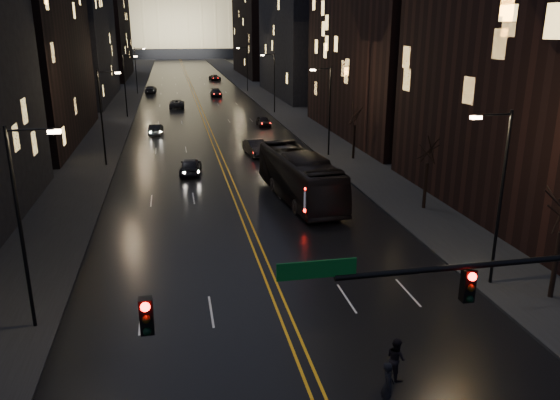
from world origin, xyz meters
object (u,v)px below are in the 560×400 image
pedestrian_a (388,385)px  pedestrian_b (396,358)px  oncoming_car_a (190,166)px  oncoming_car_b (156,129)px  receding_car_a (256,148)px  traffic_signal (540,293)px  bus (299,176)px

pedestrian_a → pedestrian_b: pedestrian_a is taller
oncoming_car_a → oncoming_car_b: oncoming_car_a is taller
pedestrian_b → oncoming_car_b: bearing=-2.8°
receding_car_a → pedestrian_a: (-1.55, -39.78, 0.10)m
oncoming_car_a → receding_car_a: receding_car_a is taller
receding_car_a → traffic_signal: bearing=-94.1°
oncoming_car_a → receding_car_a: size_ratio=0.93×
traffic_signal → pedestrian_b: traffic_signal is taller
oncoming_car_a → traffic_signal: bearing=111.3°
oncoming_car_b → pedestrian_b: bearing=106.2°
oncoming_car_a → oncoming_car_b: bearing=-73.3°
traffic_signal → oncoming_car_a: 36.96m
oncoming_car_b → receding_car_a: size_ratio=0.84×
traffic_signal → oncoming_car_b: bearing=102.7°
oncoming_car_b → receding_car_a: 17.18m
pedestrian_a → pedestrian_b: 1.82m
bus → oncoming_car_b: (-11.36, 29.21, -1.16)m
traffic_signal → pedestrian_a: 5.98m
pedestrian_b → bus: bearing=-17.5°
traffic_signal → pedestrian_a: (-3.70, 2.10, -4.21)m
pedestrian_a → pedestrian_b: size_ratio=1.08×
bus → oncoming_car_b: bearing=106.1°
traffic_signal → pedestrian_b: 6.26m
traffic_signal → pedestrian_b: (-2.75, 3.65, -4.27)m
bus → oncoming_car_b: size_ratio=3.23×
oncoming_car_b → pedestrian_b: pedestrian_b is taller
traffic_signal → bus: (-1.18, 26.34, -3.28)m
pedestrian_a → oncoming_car_b: bearing=23.9°
oncoming_car_b → pedestrian_a: size_ratio=2.27×
traffic_signal → oncoming_car_a: traffic_signal is taller
oncoming_car_a → receding_car_a: (6.95, 6.32, 0.03)m
receding_car_a → pedestrian_a: pedestrian_a is taller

